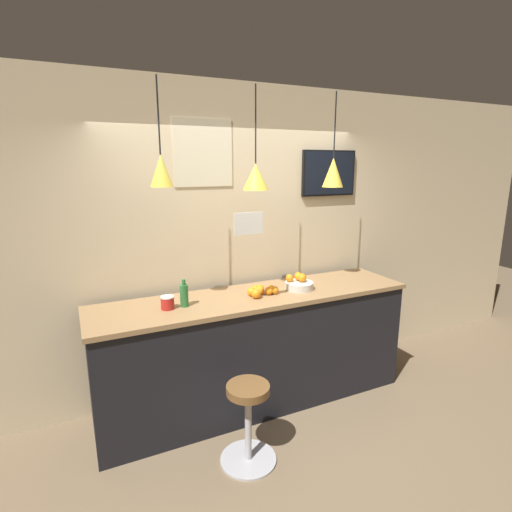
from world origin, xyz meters
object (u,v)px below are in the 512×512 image
Objects in this scene: juice_bottle at (184,295)px; mounted_tv at (329,173)px; bar_stool at (248,416)px; spread_jar at (167,303)px; fruit_bowl at (299,283)px.

juice_bottle is 0.37× the size of mounted_tv.
spread_jar reaches higher than bar_stool.
spread_jar is at bearing -179.54° from fruit_bowl.
bar_stool is at bearing -140.95° from fruit_bowl.
fruit_bowl reaches higher than bar_stool.
spread_jar is at bearing 121.90° from bar_stool.
juice_bottle is 0.14m from spread_jar.
juice_bottle is 2.12× the size of spread_jar.
spread_jar is 0.17× the size of mounted_tv.
bar_stool is 1.05m from juice_bottle.
juice_bottle reaches higher than fruit_bowl.
juice_bottle is (-0.27, 0.65, 0.77)m from bar_stool.
juice_bottle is (-1.08, -0.01, 0.05)m from fruit_bowl.
mounted_tv is (0.58, 0.41, 0.98)m from fruit_bowl.
bar_stool is at bearing -142.45° from mounted_tv.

